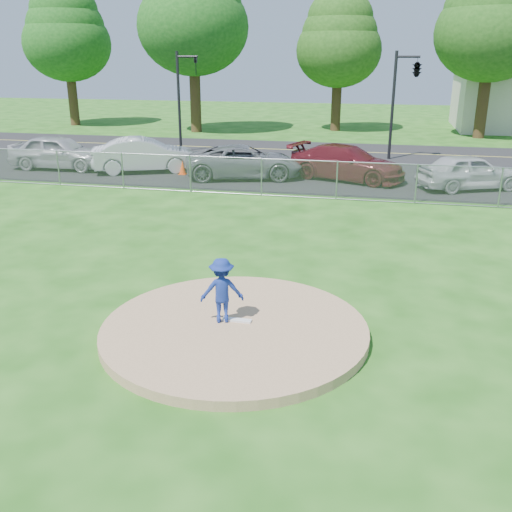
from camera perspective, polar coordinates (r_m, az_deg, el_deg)
The scene contains 19 objects.
ground at distance 20.95m, azimuth 4.78°, elevation 4.53°, with size 120.00×120.00×0.00m, color #1B5412.
pitchers_mound at distance 11.67m, azimuth -2.15°, elevation -7.37°, with size 5.40×5.40×0.20m, color tan.
pitching_rubber at distance 11.79m, azimuth -1.91°, elevation -6.43°, with size 0.60×0.15×0.04m, color white.
chain_link_fence at distance 22.70m, azimuth 5.55°, elevation 7.62°, with size 40.00×0.06×1.50m, color gray.
parking_lot at distance 27.24m, azimuth 6.71°, elevation 7.95°, with size 50.00×8.00×0.01m, color black.
street at distance 34.59m, azimuth 8.08°, elevation 10.33°, with size 60.00×7.00×0.01m, color black.
tree_far_left at distance 49.67m, azimuth -18.46°, elevation 20.46°, with size 6.72×6.72×10.74m.
tree_left at distance 43.39m, azimuth -6.37°, elevation 23.12°, with size 7.84×7.84×12.53m.
tree_center at distance 44.24m, azimuth 8.31°, elevation 20.67°, with size 6.16×6.16×9.84m.
tree_right at distance 42.60m, azimuth 22.66°, elevation 21.13°, with size 7.28×7.28×11.63m.
traffic_signal_left at distance 34.11m, azimuth -7.36°, elevation 15.91°, with size 1.28×0.20×5.60m.
traffic_signal_center at distance 32.10m, azimuth 15.57°, elevation 17.42°, with size 1.42×2.48×5.60m.
pitcher at distance 11.54m, azimuth -3.43°, elevation -3.44°, with size 0.88×0.51×1.36m, color navy.
traffic_cone at distance 27.58m, azimuth -7.35°, elevation 8.76°, with size 0.33×0.33×0.65m, color #FC4B0D.
parked_car_silver at distance 30.30m, azimuth -19.09°, elevation 9.80°, with size 1.96×4.88×1.66m, color #AAAAAF.
parked_car_white at distance 28.44m, azimuth -11.07°, elevation 9.90°, with size 1.73×4.96×1.63m, color silver.
parked_car_gray at distance 26.52m, azimuth -1.17°, elevation 9.41°, with size 2.46×5.33×1.48m, color slate.
parked_car_darkred at distance 26.42m, azimuth 9.07°, elevation 9.20°, with size 2.16×5.31×1.54m, color #5C171D.
parked_car_pearl at distance 25.79m, azimuth 20.59°, elevation 7.91°, with size 1.76×4.37×1.49m, color silver.
Camera 1 is at (2.69, -10.07, 5.36)m, focal length 40.00 mm.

